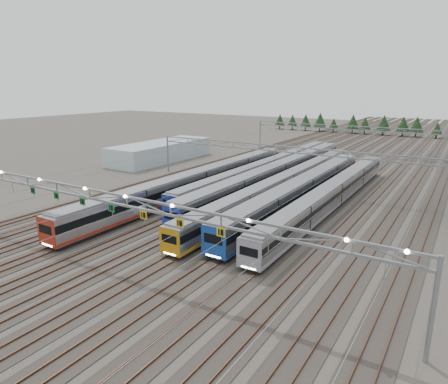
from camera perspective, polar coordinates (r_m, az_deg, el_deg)
The scene contains 13 objects.
ground at distance 43.90m, azimuth -13.07°, elevation -10.51°, with size 400.00×400.00×0.00m, color #47423A.
track_bed at distance 131.88m, azimuth 19.17°, elevation 6.70°, with size 54.00×260.00×5.42m.
train_a at distance 70.61m, azimuth -3.55°, elevation 1.58°, with size 3.10×60.85×4.04m.
train_b at distance 84.30m, azimuth 6.38°, elevation 3.52°, with size 2.68×65.47×3.49m.
train_c at distance 77.97m, azimuth 7.78°, elevation 2.73°, with size 3.07×65.38×4.00m.
train_d at distance 70.28m, azimuth 8.87°, elevation 1.20°, with size 2.80×63.76×3.65m.
train_e at distance 65.32m, azimuth 11.24°, elevation 0.26°, with size 3.18×52.74×4.15m.
train_f at distance 65.15m, azimuth 15.31°, elevation -0.24°, with size 2.84×55.98×3.70m.
gantry_near at distance 41.35m, azimuth -13.81°, elevation -1.64°, with size 56.36×0.61×8.08m.
gantry_mid at distance 74.41m, azimuth 8.81°, elevation 5.35°, with size 56.36×0.36×8.00m.
gantry_far at distance 116.81m, azimuth 17.67°, elevation 8.28°, with size 56.36×0.36×8.00m.
west_shed at distance 103.98m, azimuth -8.98°, elevation 5.77°, with size 10.00×30.00×4.58m, color #A3BBC3.
treeline at distance 166.16m, azimuth 23.98°, elevation 8.75°, with size 106.40×5.60×7.02m.
Camera 1 is at (28.63, -27.59, 18.60)m, focal length 32.00 mm.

